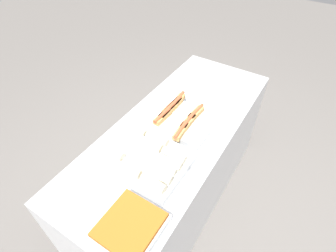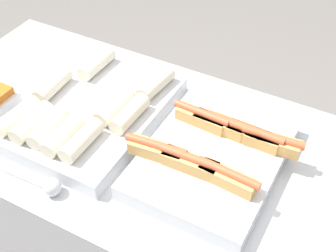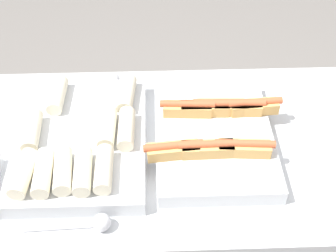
# 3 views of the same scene
# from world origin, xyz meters

# --- Properties ---
(counter) EXTENTS (1.80, 0.71, 0.86)m
(counter) POSITION_xyz_m (0.00, 0.00, 0.43)
(counter) COLOR silver
(counter) RESTS_ON ground_plane
(tray_hotdogs) EXTENTS (0.42, 0.46, 0.10)m
(tray_hotdogs) POSITION_xyz_m (0.04, 0.00, 0.90)
(tray_hotdogs) COLOR silver
(tray_hotdogs) RESTS_ON counter
(tray_wraps) EXTENTS (0.37, 0.50, 0.10)m
(tray_wraps) POSITION_xyz_m (-0.35, -0.01, 0.90)
(tray_wraps) COLOR silver
(tray_wraps) RESTS_ON counter
(serving_spoon_near) EXTENTS (0.23, 0.05, 0.05)m
(serving_spoon_near) POSITION_xyz_m (-0.29, -0.28, 0.88)
(serving_spoon_near) COLOR silver
(serving_spoon_near) RESTS_ON counter
(serving_spoon_far) EXTENTS (0.23, 0.05, 0.05)m
(serving_spoon_far) POSITION_xyz_m (-0.29, 0.28, 0.88)
(serving_spoon_far) COLOR silver
(serving_spoon_far) RESTS_ON counter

